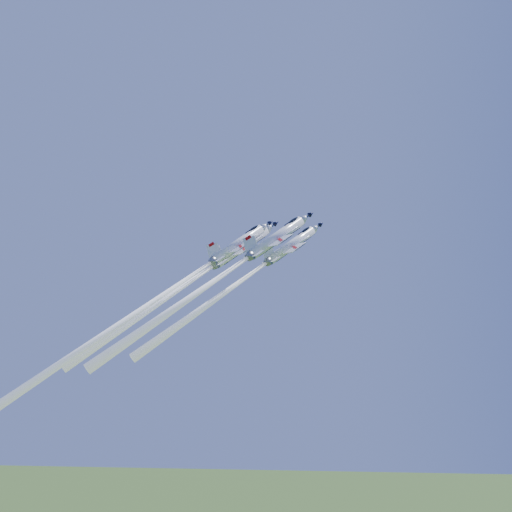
# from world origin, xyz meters

# --- Properties ---
(jet_lead) EXTENTS (29.14, 18.82, 30.25)m
(jet_lead) POSITION_xyz_m (-2.51, -1.31, 80.29)
(jet_lead) COLOR white
(jet_left) EXTENTS (31.58, 20.39, 32.66)m
(jet_left) POSITION_xyz_m (-12.39, -1.55, 79.85)
(jet_left) COLOR white
(jet_right) EXTENTS (30.36, 19.61, 31.56)m
(jet_right) POSITION_xyz_m (-5.00, -11.47, 79.10)
(jet_right) COLOR white
(jet_slot) EXTENTS (39.23, 25.48, 42.40)m
(jet_slot) POSITION_xyz_m (-17.72, -11.89, 73.92)
(jet_slot) COLOR white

